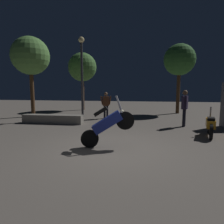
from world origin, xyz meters
name	(u,v)px	position (x,y,z in m)	size (l,w,h in m)	color
ground_plane	(115,149)	(0.00, 0.00, 0.00)	(40.00, 40.00, 0.00)	#605951
motorcycle_blue_foreground	(107,124)	(-0.26, 0.11, 0.74)	(1.66, 0.42, 1.63)	black
motorcycle_orange_parked_left	(210,125)	(3.42, 2.10, 0.44)	(0.53, 1.63, 1.11)	black
person_rider_beside	(185,105)	(2.81, 3.91, 1.04)	(0.36, 0.65, 1.74)	black
person_bystander_far	(106,103)	(-1.31, 5.80, 0.93)	(0.66, 0.31, 1.57)	black
streetlamp_near	(82,67)	(-2.81, 5.97, 3.09)	(0.36, 0.36, 4.84)	#38383D
tree_left_bg	(179,60)	(3.36, 8.83, 3.72)	(2.17, 2.17, 4.84)	#4C331E
tree_center_bg	(30,56)	(-6.06, 5.90, 3.76)	(2.33, 2.33, 4.96)	#4C331E
tree_right_bg	(82,67)	(-3.96, 9.90, 3.43)	(2.27, 2.27, 4.60)	#4C331E
planter_wall_low	(53,119)	(-3.77, 3.81, 0.23)	(3.18, 0.50, 0.45)	gray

